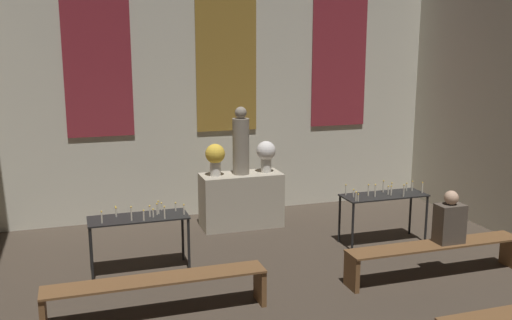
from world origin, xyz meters
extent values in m
cube|color=beige|center=(0.00, 10.87, 2.33)|extent=(7.89, 0.12, 4.66)
cube|color=maroon|center=(-2.14, 10.79, 2.80)|extent=(1.07, 0.03, 2.61)
cube|color=olive|center=(0.00, 10.79, 2.80)|extent=(1.07, 0.03, 2.61)
cube|color=maroon|center=(2.14, 10.79, 2.80)|extent=(1.07, 0.03, 2.61)
cube|color=#ADA38E|center=(0.00, 9.92, 0.45)|extent=(1.33, 0.57, 0.90)
cylinder|color=gray|center=(0.00, 9.92, 1.35)|extent=(0.27, 0.27, 0.91)
sphere|color=gray|center=(0.00, 9.92, 1.91)|extent=(0.19, 0.19, 0.19)
cylinder|color=beige|center=(-0.43, 9.92, 1.02)|extent=(0.17, 0.17, 0.25)
sphere|color=gold|center=(-0.43, 9.92, 1.26)|extent=(0.32, 0.32, 0.32)
cylinder|color=beige|center=(0.43, 9.92, 1.02)|extent=(0.17, 0.17, 0.25)
sphere|color=silver|center=(0.43, 9.92, 1.26)|extent=(0.32, 0.32, 0.32)
cube|color=black|center=(-1.83, 8.50, 0.74)|extent=(1.30, 0.49, 0.02)
cylinder|color=black|center=(-2.46, 8.28, 0.37)|extent=(0.04, 0.04, 0.73)
cylinder|color=black|center=(-1.21, 8.28, 0.37)|extent=(0.04, 0.04, 0.73)
cylinder|color=black|center=(-2.46, 8.72, 0.37)|extent=(0.04, 0.04, 0.73)
cylinder|color=black|center=(-1.21, 8.72, 0.37)|extent=(0.04, 0.04, 0.73)
cylinder|color=silver|center=(-1.32, 8.62, 0.81)|extent=(0.02, 0.02, 0.10)
sphere|color=#F9CC4C|center=(-1.32, 8.62, 0.87)|extent=(0.02, 0.02, 0.02)
cylinder|color=silver|center=(-1.65, 8.42, 0.80)|extent=(0.02, 0.02, 0.10)
sphere|color=#F9CC4C|center=(-1.65, 8.42, 0.86)|extent=(0.02, 0.02, 0.02)
cylinder|color=silver|center=(-1.93, 8.36, 0.84)|extent=(0.02, 0.02, 0.17)
sphere|color=#F9CC4C|center=(-1.93, 8.36, 0.94)|extent=(0.02, 0.02, 0.02)
cylinder|color=silver|center=(-2.11, 8.68, 0.81)|extent=(0.02, 0.02, 0.10)
sphere|color=#F9CC4C|center=(-2.11, 8.68, 0.87)|extent=(0.02, 0.02, 0.02)
cylinder|color=silver|center=(-1.56, 8.65, 0.81)|extent=(0.02, 0.02, 0.11)
sphere|color=#F9CC4C|center=(-1.56, 8.65, 0.87)|extent=(0.02, 0.02, 0.02)
cylinder|color=silver|center=(-1.69, 8.46, 0.82)|extent=(0.02, 0.02, 0.14)
sphere|color=#F9CC4C|center=(-1.69, 8.46, 0.90)|extent=(0.02, 0.02, 0.02)
cylinder|color=silver|center=(-1.78, 8.31, 0.82)|extent=(0.02, 0.02, 0.13)
sphere|color=#F9CC4C|center=(-1.78, 8.31, 0.89)|extent=(0.02, 0.02, 0.02)
cylinder|color=silver|center=(-1.49, 8.71, 0.80)|extent=(0.02, 0.02, 0.09)
sphere|color=#F9CC4C|center=(-1.49, 8.71, 0.86)|extent=(0.02, 0.02, 0.02)
cylinder|color=silver|center=(-1.24, 8.42, 0.82)|extent=(0.02, 0.02, 0.12)
sphere|color=#F9CC4C|center=(-1.24, 8.42, 0.89)|extent=(0.02, 0.02, 0.02)
cylinder|color=silver|center=(-1.56, 8.56, 0.83)|extent=(0.02, 0.02, 0.16)
sphere|color=#F9CC4C|center=(-1.56, 8.56, 0.93)|extent=(0.02, 0.02, 0.02)
cylinder|color=silver|center=(-2.30, 8.37, 0.83)|extent=(0.02, 0.02, 0.14)
sphere|color=#F9CC4C|center=(-2.30, 8.37, 0.91)|extent=(0.02, 0.02, 0.02)
cylinder|color=silver|center=(-2.11, 8.59, 0.81)|extent=(0.02, 0.02, 0.11)
sphere|color=#F9CC4C|center=(-2.11, 8.59, 0.88)|extent=(0.02, 0.02, 0.02)
cylinder|color=silver|center=(-1.51, 8.31, 0.83)|extent=(0.02, 0.02, 0.15)
sphere|color=#F9CC4C|center=(-1.51, 8.31, 0.92)|extent=(0.02, 0.02, 0.02)
cylinder|color=silver|center=(-1.58, 8.52, 0.83)|extent=(0.02, 0.02, 0.14)
sphere|color=#F9CC4C|center=(-1.58, 8.52, 0.91)|extent=(0.02, 0.02, 0.02)
cube|color=black|center=(1.83, 8.50, 0.74)|extent=(1.30, 0.49, 0.02)
cylinder|color=black|center=(1.21, 8.28, 0.37)|extent=(0.04, 0.04, 0.73)
cylinder|color=black|center=(2.46, 8.28, 0.37)|extent=(0.04, 0.04, 0.73)
cylinder|color=black|center=(1.21, 8.72, 0.37)|extent=(0.04, 0.04, 0.73)
cylinder|color=black|center=(2.46, 8.72, 0.37)|extent=(0.04, 0.04, 0.73)
cylinder|color=silver|center=(1.26, 8.31, 0.82)|extent=(0.02, 0.02, 0.12)
sphere|color=#F9CC4C|center=(1.26, 8.31, 0.89)|extent=(0.02, 0.02, 0.02)
cylinder|color=silver|center=(2.06, 8.32, 0.84)|extent=(0.02, 0.02, 0.16)
sphere|color=#F9CC4C|center=(2.06, 8.32, 0.93)|extent=(0.02, 0.02, 0.02)
cylinder|color=silver|center=(2.36, 8.57, 0.83)|extent=(0.02, 0.02, 0.14)
sphere|color=#F9CC4C|center=(2.36, 8.57, 0.91)|extent=(0.02, 0.02, 0.02)
cylinder|color=silver|center=(1.27, 8.66, 0.83)|extent=(0.02, 0.02, 0.15)
sphere|color=#F9CC4C|center=(1.27, 8.66, 0.91)|extent=(0.02, 0.02, 0.02)
cylinder|color=silver|center=(2.00, 8.57, 0.83)|extent=(0.02, 0.02, 0.14)
sphere|color=#F9CC4C|center=(2.00, 8.57, 0.91)|extent=(0.02, 0.02, 0.02)
cylinder|color=silver|center=(2.44, 8.40, 0.83)|extent=(0.02, 0.02, 0.15)
sphere|color=#F9CC4C|center=(2.44, 8.40, 0.92)|extent=(0.02, 0.02, 0.02)
cylinder|color=silver|center=(1.90, 8.63, 0.84)|extent=(0.02, 0.02, 0.17)
sphere|color=#F9CC4C|center=(1.90, 8.63, 0.94)|extent=(0.02, 0.02, 0.02)
cylinder|color=silver|center=(1.90, 8.49, 0.81)|extent=(0.02, 0.02, 0.12)
sphere|color=#F9CC4C|center=(1.90, 8.49, 0.88)|extent=(0.02, 0.02, 0.02)
cylinder|color=silver|center=(1.29, 8.29, 0.80)|extent=(0.02, 0.02, 0.09)
sphere|color=#F9CC4C|center=(1.29, 8.29, 0.86)|extent=(0.02, 0.02, 0.02)
cylinder|color=silver|center=(1.64, 8.43, 0.84)|extent=(0.02, 0.02, 0.17)
sphere|color=#F9CC4C|center=(1.64, 8.43, 0.94)|extent=(0.02, 0.02, 0.02)
cylinder|color=silver|center=(1.57, 8.51, 0.83)|extent=(0.02, 0.02, 0.16)
sphere|color=#F9CC4C|center=(1.57, 8.51, 0.93)|extent=(0.02, 0.02, 0.02)
cylinder|color=silver|center=(1.91, 8.43, 0.82)|extent=(0.02, 0.02, 0.13)
sphere|color=#F9CC4C|center=(1.91, 8.43, 0.90)|extent=(0.02, 0.02, 0.02)
cylinder|color=silver|center=(1.33, 8.52, 0.81)|extent=(0.02, 0.02, 0.10)
sphere|color=#F9CC4C|center=(1.33, 8.52, 0.87)|extent=(0.02, 0.02, 0.02)
cylinder|color=silver|center=(2.29, 8.61, 0.81)|extent=(0.02, 0.02, 0.10)
sphere|color=#F9CC4C|center=(2.29, 8.61, 0.87)|extent=(0.02, 0.02, 0.02)
cube|color=brown|center=(-1.80, 7.12, 0.44)|extent=(2.46, 0.36, 0.03)
cube|color=brown|center=(-3.00, 7.12, 0.21)|extent=(0.06, 0.32, 0.43)
cube|color=brown|center=(-0.60, 7.12, 0.21)|extent=(0.06, 0.32, 0.43)
cube|color=brown|center=(1.80, 7.12, 0.44)|extent=(2.46, 0.36, 0.03)
cube|color=brown|center=(0.60, 7.12, 0.21)|extent=(0.06, 0.32, 0.43)
cube|color=brown|center=(3.00, 7.12, 0.21)|extent=(0.06, 0.32, 0.43)
cube|color=#4C4238|center=(1.99, 7.12, 0.71)|extent=(0.36, 0.24, 0.51)
sphere|color=tan|center=(1.99, 7.12, 1.06)|extent=(0.18, 0.18, 0.18)
camera|label=1|loc=(-2.57, 1.17, 3.00)|focal=40.00mm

